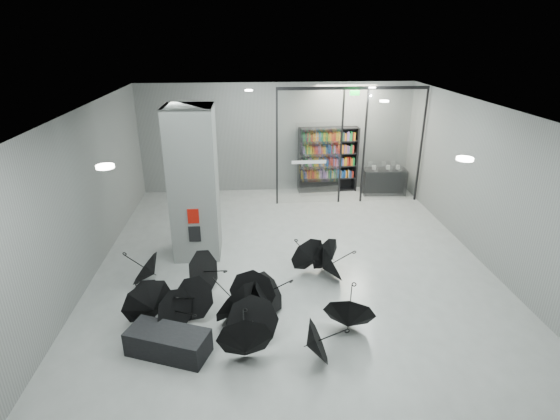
{
  "coord_description": "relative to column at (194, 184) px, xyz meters",
  "views": [
    {
      "loc": [
        -1.08,
        -8.75,
        5.65
      ],
      "look_at": [
        -0.3,
        1.5,
        1.4
      ],
      "focal_mm": 27.79,
      "sensor_mm": 36.0,
      "label": 1
    }
  ],
  "objects": [
    {
      "name": "room",
      "position": [
        2.5,
        -2.0,
        0.84
      ],
      "size": [
        14.0,
        14.02,
        4.01
      ],
      "color": "gray",
      "rests_on": "ground"
    },
    {
      "name": "column",
      "position": [
        0.0,
        0.0,
        0.0
      ],
      "size": [
        1.2,
        1.2,
        4.0
      ],
      "primitive_type": "cube",
      "color": "slate",
      "rests_on": "ground"
    },
    {
      "name": "fire_cabinet",
      "position": [
        0.0,
        -0.62,
        -0.65
      ],
      "size": [
        0.28,
        0.04,
        0.38
      ],
      "primitive_type": "cube",
      "color": "#A50A07",
      "rests_on": "column"
    },
    {
      "name": "info_panel",
      "position": [
        0.0,
        -0.62,
        -1.15
      ],
      "size": [
        0.3,
        0.03,
        0.42
      ],
      "primitive_type": "cube",
      "color": "black",
      "rests_on": "column"
    },
    {
      "name": "exit_sign",
      "position": [
        4.9,
        3.3,
        1.82
      ],
      "size": [
        0.3,
        0.06,
        0.15
      ],
      "primitive_type": "cube",
      "color": "#0CE533",
      "rests_on": "room"
    },
    {
      "name": "glass_partition",
      "position": [
        4.89,
        3.5,
        0.18
      ],
      "size": [
        5.06,
        0.08,
        4.0
      ],
      "color": "silver",
      "rests_on": "ground"
    },
    {
      "name": "bench",
      "position": [
        -0.18,
        -4.05,
        -1.75
      ],
      "size": [
        1.66,
        1.16,
        0.49
      ],
      "primitive_type": "cube",
      "rotation": [
        0.0,
        0.0,
        -0.37
      ],
      "color": "black",
      "rests_on": "ground"
    },
    {
      "name": "bookshelf",
      "position": [
        4.39,
        4.75,
        -0.79
      ],
      "size": [
        2.22,
        0.57,
        2.42
      ],
      "primitive_type": null,
      "rotation": [
        0.0,
        0.0,
        0.06
      ],
      "color": "black",
      "rests_on": "ground"
    },
    {
      "name": "shop_counter",
      "position": [
        6.45,
        4.22,
        -1.53
      ],
      "size": [
        1.61,
        0.72,
        0.94
      ],
      "primitive_type": "cube",
      "rotation": [
        0.0,
        0.0,
        -0.06
      ],
      "color": "black",
      "rests_on": "ground"
    },
    {
      "name": "umbrella_cluster",
      "position": [
        1.24,
        -2.88,
        -1.69
      ],
      "size": [
        5.56,
        4.21,
        1.28
      ],
      "color": "black",
      "rests_on": "ground"
    }
  ]
}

